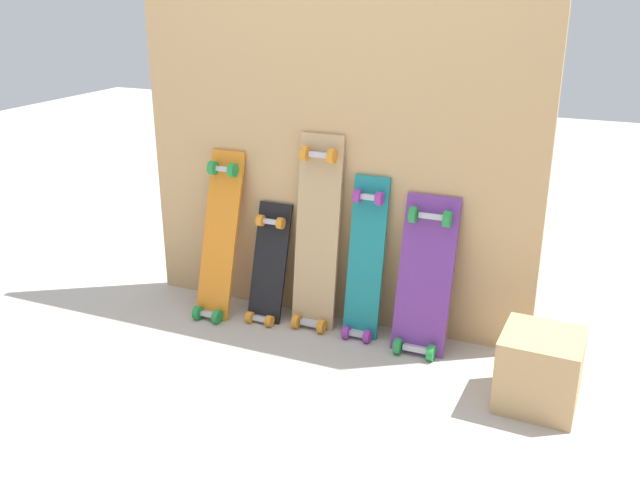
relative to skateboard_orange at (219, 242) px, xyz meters
name	(u,v)px	position (x,y,z in m)	size (l,w,h in m)	color
ground_plane	(326,320)	(0.52, 0.09, -0.36)	(12.00, 12.00, 0.00)	#B2AAA0
plywood_wall_panel	(332,152)	(0.52, 0.16, 0.45)	(1.88, 0.04, 1.62)	tan
skateboard_orange	(219,242)	(0.00, 0.00, 0.00)	(0.17, 0.31, 0.84)	orange
skateboard_black	(268,270)	(0.25, 0.03, -0.12)	(0.17, 0.24, 0.62)	black
skateboard_natural	(317,240)	(0.49, 0.06, 0.06)	(0.21, 0.21, 0.96)	tan
skateboard_teal	(365,266)	(0.72, 0.06, -0.03)	(0.16, 0.21, 0.80)	#197A7F
skateboard_purple	(424,283)	(1.00, 0.03, -0.05)	(0.24, 0.25, 0.74)	#6B338C
wooden_crate	(539,370)	(1.53, -0.23, -0.21)	(0.29, 0.29, 0.29)	tan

